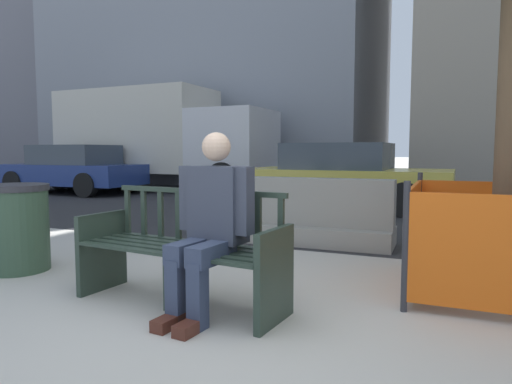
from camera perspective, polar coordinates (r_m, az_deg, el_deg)
The scene contains 10 objects.
ground_plane at distance 3.04m, azimuth -6.09°, elevation -17.72°, with size 200.00×200.00×0.00m, color #B7B2A8.
street_asphalt at distance 11.28m, azimuth 16.06°, elevation -1.09°, with size 120.00×12.00×0.01m, color #28282B.
street_bench at distance 3.57m, azimuth -9.40°, elevation -7.59°, with size 1.73×0.68×0.88m.
seated_person at distance 3.29m, azimuth -5.70°, elevation -3.45°, with size 0.59×0.75×1.31m.
jersey_barrier_centre at distance 5.88m, azimuth 7.18°, elevation -3.14°, with size 2.01×0.72×0.84m.
construction_fence at distance 4.25m, azimuth 29.03°, elevation -4.95°, with size 1.52×1.52×0.96m.
car_taxi_near at distance 9.60m, azimuth 10.90°, elevation 2.01°, with size 4.16×2.07×1.35m.
car_sedan_mid at distance 13.86m, azimuth -22.00°, elevation 2.67°, with size 4.12×1.90×1.36m.
delivery_truck at distance 14.42m, azimuth -12.16°, elevation 6.99°, with size 6.84×2.42×3.05m.
trash_bin at distance 5.08m, azimuth -27.72°, elevation -3.94°, with size 0.62×0.62×0.86m.
Camera 1 is at (1.38, -2.44, 1.18)m, focal length 32.00 mm.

